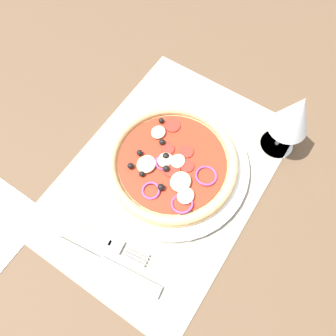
{
  "coord_description": "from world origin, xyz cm",
  "views": [
    {
      "loc": [
        19.62,
        13.26,
        55.83
      ],
      "look_at": [
        -0.61,
        0.0,
        2.45
      ],
      "focal_mm": 34.29,
      "sensor_mm": 36.0,
      "label": 1
    }
  ],
  "objects": [
    {
      "name": "fork",
      "position": [
        16.06,
        -1.88,
        0.62
      ],
      "size": [
        4.02,
        18.03,
        0.44
      ],
      "rotation": [
        0.0,
        0.0,
        1.71
      ],
      "color": "#B2B5BA",
      "rests_on": "placemat"
    },
    {
      "name": "placemat",
      "position": [
        0.0,
        0.0,
        0.2
      ],
      "size": [
        48.28,
        33.78,
        0.4
      ],
      "primitive_type": "cube",
      "color": "gray",
      "rests_on": "ground_plane"
    },
    {
      "name": "pizza",
      "position": [
        -1.94,
        -0.05,
        2.55
      ],
      "size": [
        24.39,
        24.39,
        2.64
      ],
      "color": "tan",
      "rests_on": "plate"
    },
    {
      "name": "knife",
      "position": [
        19.16,
        0.93,
        0.65
      ],
      "size": [
        4.25,
        20.04,
        0.62
      ],
      "rotation": [
        0.0,
        0.0,
        1.7
      ],
      "color": "#B2B5BA",
      "rests_on": "placemat"
    },
    {
      "name": "wine_glass",
      "position": [
        -17.6,
        14.49,
        10.09
      ],
      "size": [
        7.2,
        7.2,
        14.9
      ],
      "color": "silver",
      "rests_on": "ground_plane"
    },
    {
      "name": "plate",
      "position": [
        -2.04,
        -0.09,
        0.93
      ],
      "size": [
        28.89,
        28.89,
        1.05
      ],
      "primitive_type": "cylinder",
      "color": "white",
      "rests_on": "placemat"
    },
    {
      "name": "ground_plane",
      "position": [
        0.0,
        0.0,
        -1.2
      ],
      "size": [
        190.0,
        140.0,
        2.4
      ],
      "primitive_type": "cube",
      "color": "brown"
    }
  ]
}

